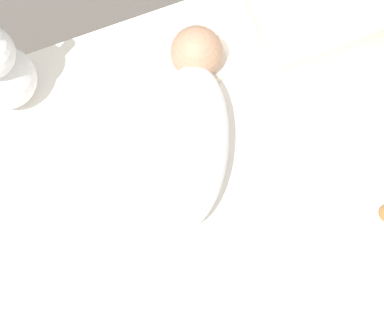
% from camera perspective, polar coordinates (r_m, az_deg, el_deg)
% --- Properties ---
extents(ground_plane, '(12.00, 12.00, 0.00)m').
position_cam_1_polar(ground_plane, '(1.49, 0.32, -4.81)').
color(ground_plane, '#514C47').
extents(bed_mattress, '(1.30, 1.04, 0.20)m').
position_cam_1_polar(bed_mattress, '(1.40, 0.34, -3.82)').
color(bed_mattress, white).
rests_on(bed_mattress, ground_plane).
extents(burp_cloth, '(0.20, 0.21, 0.02)m').
position_cam_1_polar(burp_cloth, '(1.44, -0.76, 11.59)').
color(burp_cloth, white).
rests_on(burp_cloth, bed_mattress).
extents(swaddled_baby, '(0.36, 0.52, 0.13)m').
position_cam_1_polar(swaddled_baby, '(1.29, -0.21, 4.13)').
color(swaddled_baby, white).
rests_on(swaddled_baby, bed_mattress).
extents(pillow, '(0.35, 0.36, 0.11)m').
position_cam_1_polar(pillow, '(1.52, 12.35, 16.77)').
color(pillow, white).
rests_on(pillow, bed_mattress).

